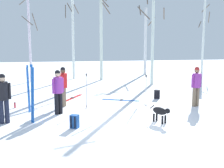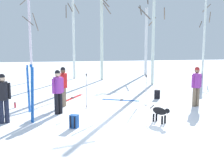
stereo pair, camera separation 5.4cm
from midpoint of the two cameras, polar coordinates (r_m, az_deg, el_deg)
The scene contains 21 objects.
ground_plane at distance 9.34m, azimuth 2.73°, elevation -8.45°, with size 60.00×60.00×0.00m, color white.
person_0 at distance 9.95m, azimuth -21.92°, elevation -2.20°, with size 0.50×0.34×1.72m.
person_1 at distance 12.26m, azimuth 17.07°, elevation 0.04°, with size 0.51×0.34×1.72m.
person_2 at distance 10.65m, azimuth -11.33°, elevation -1.03°, with size 0.44×0.35×1.72m.
person_3 at distance 11.83m, azimuth -10.26°, elevation -0.02°, with size 0.34×0.50×1.72m.
dog at distance 9.58m, azimuth 9.96°, elevation -5.73°, with size 0.50×0.80×0.57m.
ski_pair_planted_0 at distance 11.18m, azimuth -17.18°, elevation -1.03°, with size 0.09×0.16×1.88m.
ski_pair_planted_1 at distance 9.66m, azimuth -16.42°, elevation -2.07°, with size 0.19×0.16×2.03m.
ski_pair_lying_0 at distance 13.08m, azimuth 1.69°, elevation -3.36°, with size 1.71×0.87×0.05m.
ski_pair_lying_1 at distance 13.69m, azimuth -8.29°, elevation -2.89°, with size 1.07×1.75×0.05m.
ski_poles_0 at distance 11.43m, azimuth -5.48°, elevation -1.23°, with size 0.07×0.27×1.47m.
ski_poles_1 at distance 11.69m, azimuth 6.97°, elevation -1.21°, with size 0.07×0.24×1.40m.
backpack_0 at distance 13.58m, azimuth 9.27°, elevation -2.14°, with size 0.32×0.34×0.44m.
backpack_1 at distance 9.02m, azimuth -7.97°, elevation -7.75°, with size 0.33×0.34×0.44m.
water_bottle_0 at distance 12.29m, azimuth -19.73°, elevation -4.18°, with size 0.07×0.07×0.24m.
birch_tree_1 at distance 19.75m, azimuth -16.91°, elevation 9.48°, with size 1.11×1.09×6.07m.
birch_tree_2 at distance 20.73m, azimuth -8.28°, elevation 11.70°, with size 1.02×1.05×7.47m.
birch_tree_3 at distance 19.82m, azimuth -2.32°, elevation 11.29°, with size 1.07×0.79×7.40m.
birch_tree_4 at distance 17.78m, azimuth 8.46°, elevation 11.16°, with size 1.55×1.40×6.78m.
birch_tree_5 at distance 23.40m, azimuth 6.92°, elevation 9.21°, with size 1.48×1.46×5.80m.
birch_tree_6 at distance 25.35m, azimuth 18.50°, elevation 9.81°, with size 1.09×1.08×6.63m.
Camera 1 is at (-2.02, -8.69, 2.78)m, focal length 43.81 mm.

